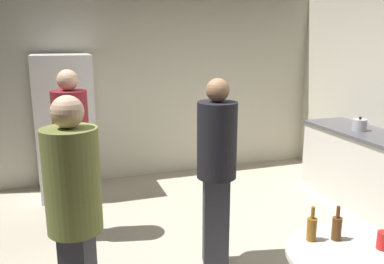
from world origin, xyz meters
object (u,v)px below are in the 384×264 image
Objects in this scene: refrigerator at (66,127)px; beer_bottle_amber at (312,228)px; person_in_maroon_shirt at (72,142)px; plastic_cup_red at (384,240)px; kettle at (360,125)px; person_in_olive_shirt at (74,207)px; person_in_black_shirt at (217,160)px; beer_bottle_brown at (337,228)px.

refrigerator reaches higher than beer_bottle_amber.
refrigerator reaches higher than person_in_maroon_shirt.
refrigerator reaches higher than plastic_cup_red.
kettle is at bearing 43.42° from beer_bottle_amber.
refrigerator is 1.25m from person_in_maroon_shirt.
person_in_olive_shirt is 1.35m from person_in_black_shirt.
plastic_cup_red is 1.91m from person_in_olive_shirt.
person_in_maroon_shirt reaches higher than plastic_cup_red.
refrigerator reaches higher than person_in_olive_shirt.
plastic_cup_red is 0.07× the size of person_in_black_shirt.
beer_bottle_brown is 1.18m from person_in_black_shirt.
beer_bottle_amber is 1.00× the size of beer_bottle_brown.
beer_bottle_amber is 0.42m from plastic_cup_red.
beer_bottle_brown is at bearing 9.11° from person_in_maroon_shirt.
person_in_maroon_shirt reaches higher than kettle.
kettle is 0.15× the size of person_in_olive_shirt.
person_in_maroon_shirt is (-3.34, 0.12, 0.03)m from kettle.
person_in_black_shirt is (1.15, -0.91, -0.02)m from person_in_maroon_shirt.
refrigerator is at bearing 113.77° from beer_bottle_amber.
person_in_maroon_shirt reaches higher than person_in_olive_shirt.
kettle is 2.32m from person_in_black_shirt.
person_in_black_shirt is (-0.23, 1.06, 0.16)m from beer_bottle_amber.
kettle is at bearing 46.47° from beer_bottle_brown.
beer_bottle_amber is 2.42m from person_in_maroon_shirt.
kettle is (3.38, -1.37, 0.07)m from refrigerator.
plastic_cup_red is at bearing 38.40° from person_in_black_shirt.
plastic_cup_red is (1.77, -3.45, -0.11)m from refrigerator.
beer_bottle_amber and beer_bottle_brown have the same top height.
beer_bottle_brown is at bearing 33.27° from person_in_black_shirt.
beer_bottle_brown is at bearing 136.74° from plastic_cup_red.
person_in_maroon_shirt reaches higher than beer_bottle_brown.
kettle is 2.63m from plastic_cup_red.
refrigerator is at bearing 115.76° from beer_bottle_brown.
person_in_maroon_shirt is (0.04, -1.24, 0.10)m from refrigerator.
person_in_maroon_shirt is at bearing 127.28° from beer_bottle_brown.
plastic_cup_red is at bearing 10.03° from person_in_maroon_shirt.
plastic_cup_red is at bearing -43.26° from beer_bottle_brown.
person_in_maroon_shirt is at bearing 124.94° from beer_bottle_amber.
plastic_cup_red is (0.36, -0.23, -0.03)m from beer_bottle_amber.
beer_bottle_brown is at bearing 7.09° from person_in_olive_shirt.
person_in_black_shirt is (-2.18, -0.79, 0.01)m from kettle.
refrigerator is 2.47m from person_in_black_shirt.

